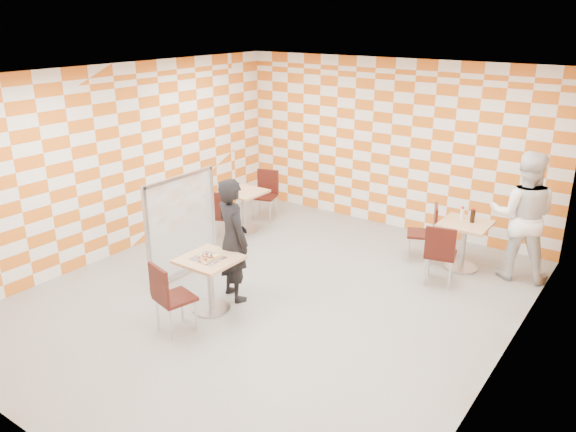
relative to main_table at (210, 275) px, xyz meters
The scene contains 15 objects.
room_shell 1.71m from the main_table, 71.29° to the left, with size 7.00×7.00×7.00m.
main_table is the anchor object (origin of this frame).
second_table 3.90m from the main_table, 54.71° to the left, with size 0.70×0.70×0.75m.
empty_table 2.88m from the main_table, 120.91° to the left, with size 0.70×0.70×0.75m.
chair_main_front 0.72m from the main_table, 91.37° to the right, with size 0.51×0.52×0.92m.
chair_second_front 3.25m from the main_table, 48.09° to the left, with size 0.51×0.51×0.92m.
chair_second_side 3.56m from the main_table, 61.61° to the left, with size 0.56×0.55×0.92m.
chair_empty_near 2.33m from the main_table, 128.18° to the left, with size 0.54×0.55×0.92m.
chair_empty_far 3.63m from the main_table, 115.90° to the left, with size 0.52×0.53×0.92m.
partition 1.23m from the main_table, 152.01° to the left, with size 0.08×1.38×1.55m.
man_dark 0.57m from the main_table, 88.73° to the left, with size 0.62×0.41×1.70m, color black.
man_white 4.53m from the main_table, 48.36° to the left, with size 0.93×0.72×1.91m, color white.
pizza_on_foil 0.26m from the main_table, 90.13° to the right, with size 0.40×0.40×0.04m.
sport_bottle 3.96m from the main_table, 57.01° to the left, with size 0.06×0.06×0.20m.
soda_bottle 4.01m from the main_table, 54.41° to the left, with size 0.07×0.07×0.23m.
Camera 1 is at (4.19, -5.56, 3.71)m, focal length 35.00 mm.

